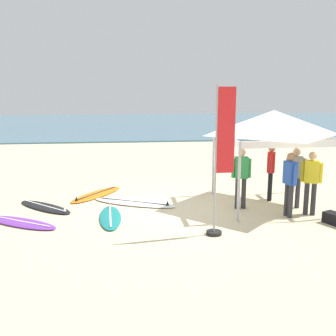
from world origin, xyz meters
TOP-DOWN VIEW (x-y plane):
  - ground_plane at (0.00, 0.00)m, footprint 80.00×80.00m
  - sea at (0.00, 33.57)m, footprint 80.00×36.00m
  - canopy_tent at (2.48, 0.19)m, footprint 2.86×2.86m
  - surfboard_purple at (-4.32, -0.69)m, footprint 2.17×1.68m
  - surfboard_teal at (-2.11, -0.52)m, footprint 0.64×2.08m
  - surfboard_orange at (-2.61, 1.89)m, footprint 1.85×2.27m
  - surfboard_white at (-1.43, 0.79)m, footprint 2.60×1.78m
  - surfboard_black at (-3.97, 0.63)m, footprint 1.93×1.88m
  - person_blue at (2.56, -0.91)m, footprint 0.26×0.55m
  - person_red at (2.68, 0.69)m, footprint 0.35×0.51m
  - person_green at (1.53, -0.05)m, footprint 0.55×0.26m
  - person_yellow at (3.19, -0.83)m, footprint 0.49×0.37m
  - person_grey at (3.06, -0.16)m, footprint 0.53×0.33m
  - banner_flag at (0.42, -2.00)m, footprint 0.60×0.36m
  - gear_bag_near_tent at (3.48, -1.67)m, footprint 0.54×0.68m

SIDE VIEW (x-z plane):
  - ground_plane at x=0.00m, z-range 0.00..0.00m
  - surfboard_white at x=-1.43m, z-range -0.06..0.13m
  - surfboard_orange at x=-2.61m, z-range -0.06..0.13m
  - surfboard_purple at x=-4.32m, z-range -0.06..0.13m
  - surfboard_black at x=-3.97m, z-range -0.06..0.13m
  - surfboard_teal at x=-2.11m, z-range -0.06..0.13m
  - sea at x=0.00m, z-range 0.00..0.10m
  - gear_bag_near_tent at x=3.48m, z-range 0.00..0.28m
  - person_blue at x=2.56m, z-range 0.13..1.84m
  - person_red at x=2.68m, z-range 0.13..1.84m
  - person_green at x=1.53m, z-range 0.13..1.84m
  - person_yellow at x=3.19m, z-range 0.13..1.84m
  - person_grey at x=3.06m, z-range 0.13..1.84m
  - banner_flag at x=0.42m, z-range -0.13..3.27m
  - canopy_tent at x=2.48m, z-range 1.01..3.76m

